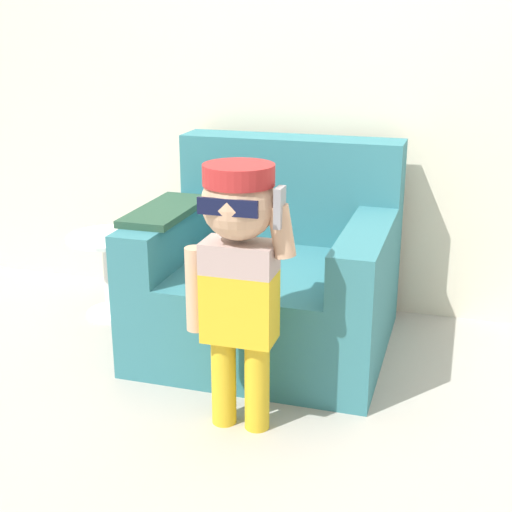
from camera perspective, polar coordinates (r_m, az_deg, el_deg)
ground_plane at (r=2.97m, az=2.99°, el=-9.63°), size 10.00×10.00×0.00m
wall_back at (r=3.45m, az=6.94°, el=16.75°), size 10.00×0.05×2.60m
armchair at (r=3.16m, az=1.28°, el=-1.53°), size 1.05×0.96×0.88m
person_child at (r=2.38m, az=-1.39°, el=-0.15°), size 0.39×0.29×0.95m
side_table at (r=3.53m, az=-11.54°, el=-0.86°), size 0.40×0.40×0.41m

